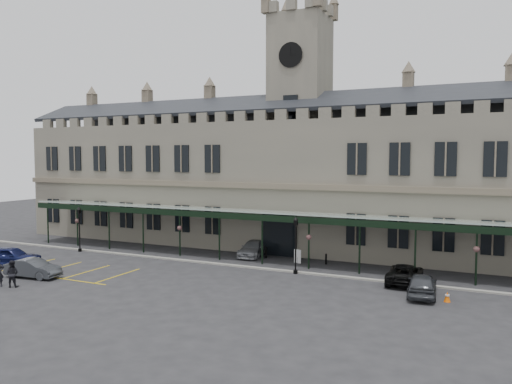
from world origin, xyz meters
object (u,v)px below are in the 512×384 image
at_px(car_left_a, 10,257).
at_px(person_b, 12,274).
at_px(car_left_b, 33,268).
at_px(station_building, 299,181).
at_px(car_taxi, 253,248).
at_px(lamp_post_mid, 296,240).
at_px(car_van, 405,274).
at_px(lamp_post_left, 79,225).
at_px(traffic_cone, 447,297).
at_px(clock_tower, 300,112).
at_px(car_right_a, 422,285).
at_px(sign_board, 298,256).

xyz_separation_m(car_left_a, person_b, (5.55, -4.30, 0.09)).
distance_m(car_left_a, car_left_b, 4.98).
height_order(station_building, person_b, station_building).
height_order(car_left_b, car_taxi, car_left_b).
xyz_separation_m(lamp_post_mid, car_van, (7.88, 0.55, -1.90)).
bearing_deg(lamp_post_mid, station_building, 108.82).
bearing_deg(lamp_post_left, traffic_cone, -4.99).
height_order(clock_tower, car_right_a, clock_tower).
xyz_separation_m(lamp_post_mid, sign_board, (-1.18, 3.62, -2.02)).
bearing_deg(station_building, car_left_b, -123.56).
height_order(traffic_cone, car_left_a, car_left_a).
relative_size(car_taxi, car_van, 0.95).
bearing_deg(station_building, car_van, -41.32).
relative_size(lamp_post_mid, car_left_a, 0.90).
bearing_deg(person_b, lamp_post_mid, -168.43).
xyz_separation_m(car_left_b, car_taxi, (11.10, 14.01, -0.02)).
height_order(lamp_post_mid, car_taxi, lamp_post_mid).
relative_size(lamp_post_left, person_b, 2.30).
relative_size(lamp_post_left, sign_board, 3.71).
bearing_deg(sign_board, car_right_a, -15.62).
bearing_deg(clock_tower, car_right_a, -45.18).
distance_m(traffic_cone, car_right_a, 1.74).
xyz_separation_m(lamp_post_left, traffic_cone, (32.15, -2.81, -2.18)).
bearing_deg(lamp_post_left, car_right_a, -3.97).
relative_size(sign_board, car_left_a, 0.24).
distance_m(lamp_post_mid, car_left_a, 22.81).
distance_m(lamp_post_mid, person_b, 19.86).
bearing_deg(sign_board, car_left_b, -126.86).
bearing_deg(station_building, sign_board, -70.79).
distance_m(lamp_post_left, car_taxi, 16.36).
xyz_separation_m(clock_tower, traffic_cone, (14.54, -13.77, -12.80)).
xyz_separation_m(clock_tower, sign_board, (2.46, -7.14, -12.56)).
height_order(lamp_post_left, car_taxi, lamp_post_left).
relative_size(lamp_post_left, car_left_a, 0.87).
bearing_deg(car_taxi, person_b, -128.62).
distance_m(station_building, person_b, 26.17).
distance_m(lamp_post_mid, car_taxi, 7.72).
relative_size(car_right_a, person_b, 2.37).
bearing_deg(lamp_post_mid, car_left_b, -151.27).
distance_m(car_left_b, car_van, 26.60).
bearing_deg(car_right_a, person_b, 15.45).
distance_m(car_left_b, car_taxi, 17.87).
height_order(sign_board, car_left_a, car_left_a).
xyz_separation_m(sign_board, car_left_b, (-15.68, -12.86, 0.13)).
relative_size(lamp_post_mid, traffic_cone, 6.87).
bearing_deg(car_van, sign_board, -21.26).
height_order(lamp_post_mid, person_b, lamp_post_mid).
xyz_separation_m(lamp_post_left, car_right_a, (30.61, -2.12, -1.75)).
bearing_deg(car_right_a, sign_board, -34.38).
bearing_deg(clock_tower, car_left_b, -123.45).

